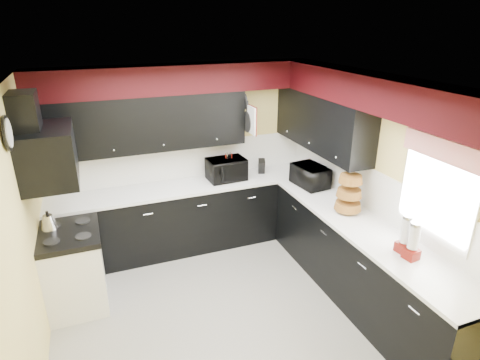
# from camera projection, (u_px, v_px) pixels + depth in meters

# --- Properties ---
(ground) EXTENTS (3.60, 3.60, 0.00)m
(ground) POSITION_uv_depth(u_px,v_px,m) (226.00, 311.00, 4.44)
(ground) COLOR gray
(ground) RESTS_ON ground
(wall_back) EXTENTS (3.60, 0.06, 2.50)m
(wall_back) POSITION_uv_depth(u_px,v_px,m) (182.00, 156.00, 5.53)
(wall_back) COLOR #E0C666
(wall_back) RESTS_ON ground
(wall_right) EXTENTS (0.06, 3.60, 2.50)m
(wall_right) POSITION_uv_depth(u_px,v_px,m) (373.00, 185.00, 4.58)
(wall_right) COLOR #E0C666
(wall_right) RESTS_ON ground
(wall_left) EXTENTS (0.06, 3.60, 2.50)m
(wall_left) POSITION_uv_depth(u_px,v_px,m) (22.00, 245.00, 3.38)
(wall_left) COLOR #E0C666
(wall_left) RESTS_ON ground
(ceiling) EXTENTS (3.60, 3.60, 0.06)m
(ceiling) POSITION_uv_depth(u_px,v_px,m) (222.00, 82.00, 3.51)
(ceiling) COLOR white
(ceiling) RESTS_ON wall_back
(cab_back) EXTENTS (3.60, 0.60, 0.90)m
(cab_back) POSITION_uv_depth(u_px,v_px,m) (190.00, 217.00, 5.57)
(cab_back) COLOR black
(cab_back) RESTS_ON ground
(cab_right) EXTENTS (0.60, 3.00, 0.90)m
(cab_right) POSITION_uv_depth(u_px,v_px,m) (359.00, 264.00, 4.52)
(cab_right) COLOR black
(cab_right) RESTS_ON ground
(counter_back) EXTENTS (3.62, 0.64, 0.04)m
(counter_back) POSITION_uv_depth(u_px,v_px,m) (188.00, 186.00, 5.40)
(counter_back) COLOR white
(counter_back) RESTS_ON cab_back
(counter_right) EXTENTS (0.64, 3.02, 0.04)m
(counter_right) POSITION_uv_depth(u_px,v_px,m) (364.00, 227.00, 4.34)
(counter_right) COLOR white
(counter_right) RESTS_ON cab_right
(splash_back) EXTENTS (3.60, 0.02, 0.50)m
(splash_back) POSITION_uv_depth(u_px,v_px,m) (182.00, 161.00, 5.55)
(splash_back) COLOR white
(splash_back) RESTS_ON counter_back
(splash_right) EXTENTS (0.02, 3.60, 0.50)m
(splash_right) POSITION_uv_depth(u_px,v_px,m) (372.00, 190.00, 4.59)
(splash_right) COLOR white
(splash_right) RESTS_ON counter_right
(upper_back) EXTENTS (2.60, 0.35, 0.70)m
(upper_back) POSITION_uv_depth(u_px,v_px,m) (143.00, 123.00, 5.01)
(upper_back) COLOR black
(upper_back) RESTS_ON wall_back
(upper_right) EXTENTS (0.35, 1.80, 0.70)m
(upper_right) POSITION_uv_depth(u_px,v_px,m) (321.00, 122.00, 5.09)
(upper_right) COLOR black
(upper_right) RESTS_ON wall_right
(soffit_back) EXTENTS (3.60, 0.36, 0.35)m
(soffit_back) POSITION_uv_depth(u_px,v_px,m) (180.00, 79.00, 4.97)
(soffit_back) COLOR black
(soffit_back) RESTS_ON wall_back
(soffit_right) EXTENTS (0.36, 3.24, 0.35)m
(soffit_right) POSITION_uv_depth(u_px,v_px,m) (383.00, 94.00, 3.96)
(soffit_right) COLOR black
(soffit_right) RESTS_ON wall_right
(stove) EXTENTS (0.60, 0.75, 0.86)m
(stove) POSITION_uv_depth(u_px,v_px,m) (75.00, 270.00, 4.43)
(stove) COLOR white
(stove) RESTS_ON ground
(cooktop) EXTENTS (0.62, 0.77, 0.06)m
(cooktop) POSITION_uv_depth(u_px,v_px,m) (68.00, 234.00, 4.26)
(cooktop) COLOR black
(cooktop) RESTS_ON stove
(hood) EXTENTS (0.50, 0.78, 0.55)m
(hood) POSITION_uv_depth(u_px,v_px,m) (48.00, 155.00, 3.91)
(hood) COLOR black
(hood) RESTS_ON wall_left
(hood_duct) EXTENTS (0.24, 0.40, 0.40)m
(hood_duct) POSITION_uv_depth(u_px,v_px,m) (25.00, 114.00, 3.71)
(hood_duct) COLOR black
(hood_duct) RESTS_ON wall_left
(window) EXTENTS (0.03, 0.86, 0.96)m
(window) POSITION_uv_depth(u_px,v_px,m) (439.00, 191.00, 3.68)
(window) COLOR white
(window) RESTS_ON wall_right
(valance) EXTENTS (0.04, 0.88, 0.20)m
(valance) POSITION_uv_depth(u_px,v_px,m) (443.00, 150.00, 3.51)
(valance) COLOR red
(valance) RESTS_ON wall_right
(pan_top) EXTENTS (0.03, 0.22, 0.40)m
(pan_top) POSITION_uv_depth(u_px,v_px,m) (244.00, 101.00, 5.31)
(pan_top) COLOR black
(pan_top) RESTS_ON upper_back
(pan_mid) EXTENTS (0.03, 0.28, 0.46)m
(pan_mid) POSITION_uv_depth(u_px,v_px,m) (247.00, 122.00, 5.29)
(pan_mid) COLOR black
(pan_mid) RESTS_ON upper_back
(pan_low) EXTENTS (0.03, 0.24, 0.42)m
(pan_low) POSITION_uv_depth(u_px,v_px,m) (240.00, 120.00, 5.53)
(pan_low) COLOR black
(pan_low) RESTS_ON upper_back
(cut_board) EXTENTS (0.03, 0.26, 0.35)m
(cut_board) POSITION_uv_depth(u_px,v_px,m) (251.00, 120.00, 5.17)
(cut_board) COLOR white
(cut_board) RESTS_ON upper_back
(baskets) EXTENTS (0.27, 0.27, 0.50)m
(baskets) POSITION_uv_depth(u_px,v_px,m) (349.00, 193.00, 4.55)
(baskets) COLOR brown
(baskets) RESTS_ON upper_right
(clock) EXTENTS (0.03, 0.30, 0.30)m
(clock) POSITION_uv_depth(u_px,v_px,m) (7.00, 133.00, 3.26)
(clock) COLOR black
(clock) RESTS_ON wall_left
(deco_plate) EXTENTS (0.03, 0.24, 0.24)m
(deco_plate) POSITION_uv_depth(u_px,v_px,m) (407.00, 104.00, 3.89)
(deco_plate) COLOR white
(deco_plate) RESTS_ON wall_right
(toaster_oven) EXTENTS (0.53, 0.45, 0.30)m
(toaster_oven) POSITION_uv_depth(u_px,v_px,m) (227.00, 169.00, 5.52)
(toaster_oven) COLOR black
(toaster_oven) RESTS_ON counter_back
(microwave) EXTENTS (0.39, 0.54, 0.28)m
(microwave) POSITION_uv_depth(u_px,v_px,m) (310.00, 176.00, 5.32)
(microwave) COLOR black
(microwave) RESTS_ON counter_right
(utensil_crock) EXTENTS (0.15, 0.15, 0.14)m
(utensil_crock) POSITION_uv_depth(u_px,v_px,m) (229.00, 174.00, 5.58)
(utensil_crock) COLOR white
(utensil_crock) RESTS_ON counter_back
(knife_block) EXTENTS (0.13, 0.15, 0.20)m
(knife_block) POSITION_uv_depth(u_px,v_px,m) (262.00, 166.00, 5.76)
(knife_block) COLOR black
(knife_block) RESTS_ON counter_back
(kettle) EXTENTS (0.23, 0.23, 0.16)m
(kettle) POSITION_uv_depth(u_px,v_px,m) (49.00, 222.00, 4.28)
(kettle) COLOR #B2B2B7
(kettle) RESTS_ON cooktop
(dispenser_a) EXTENTS (0.14, 0.14, 0.35)m
(dispenser_a) POSITION_uv_depth(u_px,v_px,m) (406.00, 236.00, 3.78)
(dispenser_a) COLOR maroon
(dispenser_a) RESTS_ON counter_right
(dispenser_b) EXTENTS (0.14, 0.14, 0.34)m
(dispenser_b) POSITION_uv_depth(u_px,v_px,m) (413.00, 243.00, 3.67)
(dispenser_b) COLOR #740403
(dispenser_b) RESTS_ON counter_right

